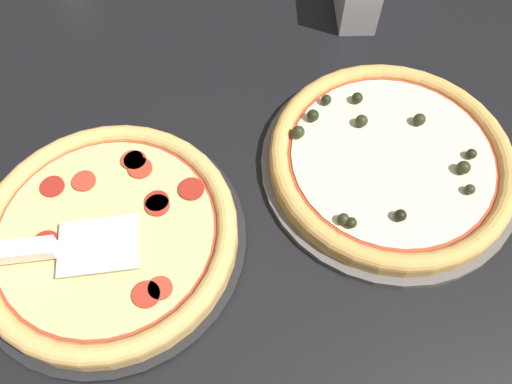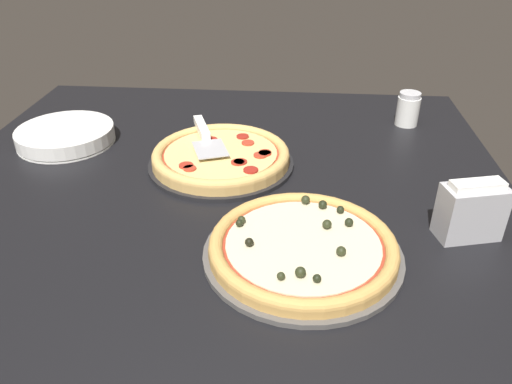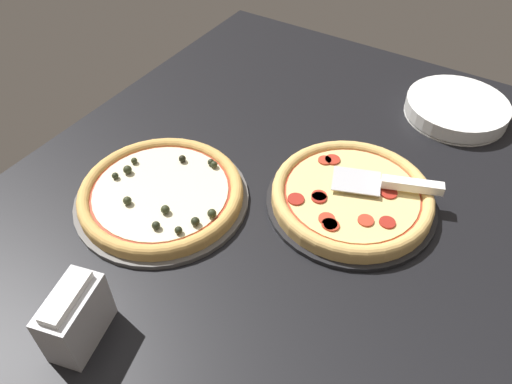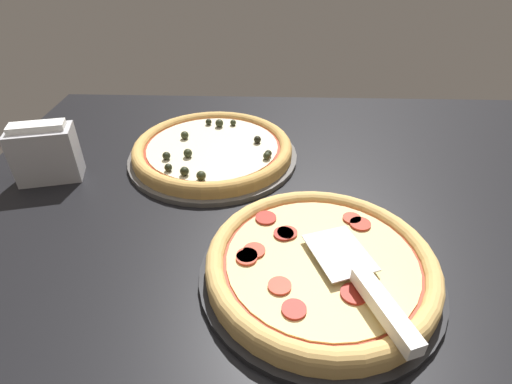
# 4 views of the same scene
# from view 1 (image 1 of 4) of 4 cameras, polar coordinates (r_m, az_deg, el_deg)

# --- Properties ---
(ground_plane) EXTENTS (1.31, 1.24, 0.04)m
(ground_plane) POSITION_cam_1_polar(r_m,az_deg,el_deg) (0.68, -9.35, -6.75)
(ground_plane) COLOR black
(pizza_pan_front) EXTENTS (0.35, 0.35, 0.01)m
(pizza_pan_front) POSITION_cam_1_polar(r_m,az_deg,el_deg) (0.68, -16.15, -5.32)
(pizza_pan_front) COLOR black
(pizza_pan_front) RESTS_ON ground_plane
(pizza_front) EXTENTS (0.33, 0.33, 0.03)m
(pizza_front) POSITION_cam_1_polar(r_m,az_deg,el_deg) (0.66, -16.60, -4.49)
(pizza_front) COLOR #DBAD60
(pizza_front) RESTS_ON pizza_pan_front
(pizza_pan_back) EXTENTS (0.36, 0.36, 0.01)m
(pizza_pan_back) POSITION_cam_1_polar(r_m,az_deg,el_deg) (0.73, 14.87, 2.94)
(pizza_pan_back) COLOR #565451
(pizza_pan_back) RESTS_ON ground_plane
(pizza_back) EXTENTS (0.34, 0.34, 0.04)m
(pizza_back) POSITION_cam_1_polar(r_m,az_deg,el_deg) (0.72, 15.18, 3.75)
(pizza_back) COLOR tan
(pizza_back) RESTS_ON pizza_pan_back
(serving_spatula) EXTENTS (0.12, 0.22, 0.02)m
(serving_spatula) POSITION_cam_1_polar(r_m,az_deg,el_deg) (0.65, -24.81, -6.13)
(serving_spatula) COLOR #B7B7BC
(serving_spatula) RESTS_ON pizza_front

